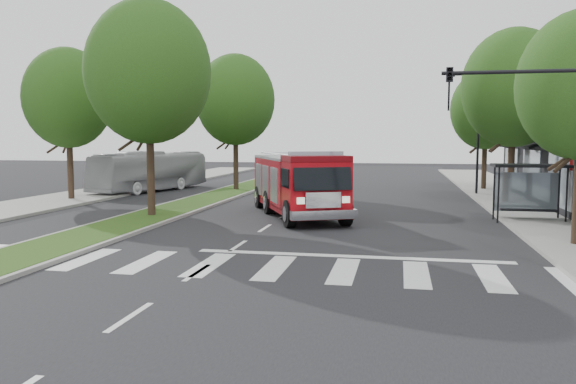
{
  "coord_description": "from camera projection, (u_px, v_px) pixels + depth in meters",
  "views": [
    {
      "loc": [
        5.49,
        -18.58,
        3.72
      ],
      "look_at": [
        1.51,
        1.37,
        1.8
      ],
      "focal_mm": 35.0,
      "sensor_mm": 36.0,
      "label": 1
    }
  ],
  "objects": [
    {
      "name": "ground",
      "position": [
        238.0,
        246.0,
        19.56
      ],
      "size": [
        140.0,
        140.0,
        0.0
      ],
      "primitive_type": "plane",
      "color": "black",
      "rests_on": "ground"
    },
    {
      "name": "sidewalk_right",
      "position": [
        548.0,
        215.0,
        26.89
      ],
      "size": [
        5.0,
        80.0,
        0.15
      ],
      "primitive_type": "cube",
      "color": "gray",
      "rests_on": "ground"
    },
    {
      "name": "sidewalk_left",
      "position": [
        44.0,
        203.0,
        32.14
      ],
      "size": [
        5.0,
        80.0,
        0.15
      ],
      "primitive_type": "cube",
      "color": "gray",
      "rests_on": "ground"
    },
    {
      "name": "median",
      "position": [
        228.0,
        193.0,
        38.29
      ],
      "size": [
        3.0,
        50.0,
        0.15
      ],
      "color": "gray",
      "rests_on": "ground"
    },
    {
      "name": "bus_shelter",
      "position": [
        529.0,
        177.0,
        25.14
      ],
      "size": [
        3.2,
        1.6,
        2.61
      ],
      "color": "black",
      "rests_on": "ground"
    },
    {
      "name": "tree_right_mid",
      "position": [
        514.0,
        88.0,
        30.38
      ],
      "size": [
        5.6,
        5.6,
        9.72
      ],
      "color": "black",
      "rests_on": "ground"
    },
    {
      "name": "tree_right_far",
      "position": [
        486.0,
        110.0,
        40.21
      ],
      "size": [
        5.0,
        5.0,
        8.73
      ],
      "color": "black",
      "rests_on": "ground"
    },
    {
      "name": "tree_median_near",
      "position": [
        148.0,
        72.0,
        25.94
      ],
      "size": [
        5.8,
        5.8,
        10.16
      ],
      "color": "black",
      "rests_on": "ground"
    },
    {
      "name": "tree_median_far",
      "position": [
        235.0,
        100.0,
        39.65
      ],
      "size": [
        5.6,
        5.6,
        9.72
      ],
      "color": "black",
      "rests_on": "ground"
    },
    {
      "name": "tree_left_mid",
      "position": [
        68.0,
        98.0,
        33.42
      ],
      "size": [
        5.2,
        5.2,
        9.16
      ],
      "color": "black",
      "rests_on": "ground"
    },
    {
      "name": "streetlight_right_near",
      "position": [
        571.0,
        101.0,
        13.83
      ],
      "size": [
        4.08,
        0.22,
        8.0
      ],
      "color": "black",
      "rests_on": "ground"
    },
    {
      "name": "streetlight_right_far",
      "position": [
        476.0,
        128.0,
        36.65
      ],
      "size": [
        2.11,
        0.2,
        8.0
      ],
      "color": "black",
      "rests_on": "ground"
    },
    {
      "name": "fire_engine",
      "position": [
        297.0,
        184.0,
        27.2
      ],
      "size": [
        6.31,
        9.55,
        3.2
      ],
      "rotation": [
        0.0,
        0.0,
        0.43
      ],
      "color": "#68050B",
      "rests_on": "ground"
    },
    {
      "name": "city_bus",
      "position": [
        151.0,
        171.0,
        40.15
      ],
      "size": [
        5.08,
        10.56,
        2.87
      ],
      "primitive_type": "imported",
      "rotation": [
        0.0,
        0.0,
        -0.27
      ],
      "color": "#B1B0B5",
      "rests_on": "ground"
    }
  ]
}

